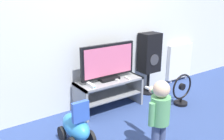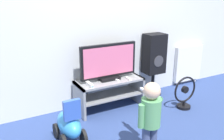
% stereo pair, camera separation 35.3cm
% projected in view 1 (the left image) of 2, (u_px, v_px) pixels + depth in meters
% --- Properties ---
extents(ground_plane, '(16.00, 16.00, 0.00)m').
position_uv_depth(ground_plane, '(117.00, 113.00, 3.63)').
color(ground_plane, navy).
extents(wall_back, '(10.00, 0.06, 2.60)m').
position_uv_depth(wall_back, '(98.00, 19.00, 3.62)').
color(wall_back, silver).
rests_on(wall_back, ground_plane).
extents(tv_stand, '(1.00, 0.41, 0.45)m').
position_uv_depth(tv_stand, '(109.00, 89.00, 3.70)').
color(tv_stand, gray).
rests_on(tv_stand, ground_plane).
extents(television, '(0.87, 0.20, 0.53)m').
position_uv_depth(television, '(108.00, 62.00, 3.59)').
color(television, black).
rests_on(television, tv_stand).
extents(game_console, '(0.04, 0.19, 0.04)m').
position_uv_depth(game_console, '(91.00, 85.00, 3.38)').
color(game_console, white).
rests_on(game_console, tv_stand).
extents(remote_primary, '(0.05, 0.13, 0.03)m').
position_uv_depth(remote_primary, '(128.00, 78.00, 3.69)').
color(remote_primary, white).
rests_on(remote_primary, tv_stand).
extents(remote_secondary, '(0.05, 0.13, 0.03)m').
position_uv_depth(remote_secondary, '(116.00, 79.00, 3.63)').
color(remote_secondary, white).
rests_on(remote_secondary, tv_stand).
extents(child, '(0.31, 0.47, 0.82)m').
position_uv_depth(child, '(160.00, 110.00, 2.65)').
color(child, '#3F4C72').
rests_on(child, ground_plane).
extents(speaker_tower, '(0.34, 0.30, 1.04)m').
position_uv_depth(speaker_tower, '(149.00, 54.00, 4.16)').
color(speaker_tower, black).
rests_on(speaker_tower, ground_plane).
extents(floor_fan, '(0.41, 0.21, 0.50)m').
position_uv_depth(floor_fan, '(182.00, 91.00, 3.83)').
color(floor_fan, black).
rests_on(floor_fan, ground_plane).
extents(ride_on_toy, '(0.28, 0.50, 0.58)m').
position_uv_depth(ride_on_toy, '(76.00, 127.00, 2.85)').
color(ride_on_toy, '#338CD1').
rests_on(ride_on_toy, ground_plane).
extents(radiator, '(0.61, 0.08, 0.73)m').
position_uv_depth(radiator, '(179.00, 61.00, 4.81)').
color(radiator, white).
rests_on(radiator, ground_plane).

